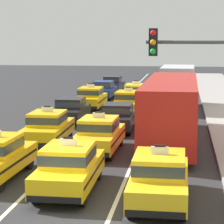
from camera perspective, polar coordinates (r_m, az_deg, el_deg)
ground_plane at (r=15.65m, az=-6.09°, el=-11.41°), size 160.00×160.00×0.00m
lane_stripe_left_center at (r=35.05m, az=-0.55°, el=-0.21°), size 0.14×80.00×0.01m
lane_stripe_center_right at (r=34.71m, az=4.68°, el=-0.32°), size 0.14×80.00×0.01m
taxi_left_second at (r=25.21m, az=-7.36°, el=-1.70°), size 1.89×4.59×1.96m
sedan_left_third at (r=31.37m, az=-4.73°, el=0.29°), size 1.79×4.31×1.58m
taxi_left_fourth at (r=37.30m, az=-2.44°, el=1.67°), size 1.83×4.57×1.96m
sedan_left_fifth at (r=43.54m, az=-0.95°, el=2.62°), size 1.87×4.35×1.58m
sedan_left_sixth at (r=48.96m, az=0.08°, el=3.27°), size 1.82×4.32×1.58m
taxi_center_nearest at (r=17.41m, az=-4.94°, el=-6.30°), size 1.87×4.58×1.96m
taxi_center_second at (r=23.17m, az=-1.48°, el=-2.54°), size 1.90×4.59×1.96m
sedan_center_third at (r=28.58m, az=0.71°, el=-0.49°), size 1.86×4.34×1.58m
taxi_center_fourth at (r=34.61m, az=1.90°, el=1.14°), size 1.98×4.62×1.96m
taxi_center_fifth at (r=39.85m, az=2.77°, el=2.10°), size 1.83×4.56×1.96m
taxi_right_nearest at (r=16.19m, az=5.48°, el=-7.45°), size 1.84×4.57×1.96m
bus_right_second at (r=25.37m, az=6.81°, el=0.52°), size 2.64×11.23×3.22m
box_truck_right_third at (r=37.25m, az=7.60°, el=2.98°), size 2.45×7.02×3.27m
traffic_light_pole at (r=14.00m, az=11.39°, el=2.21°), size 2.87×0.33×5.58m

